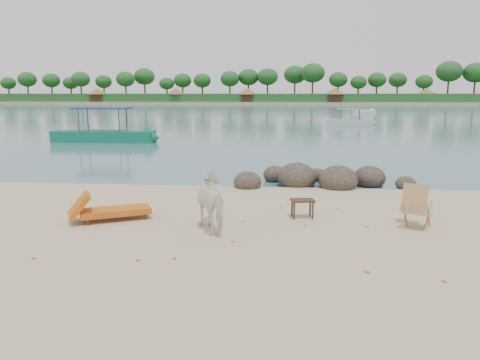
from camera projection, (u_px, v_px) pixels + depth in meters
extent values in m
plane|color=#335C66|center=(279.00, 109.00, 98.39)|extent=(400.00, 400.00, 0.00)
cube|color=tan|center=(281.00, 102.00, 176.70)|extent=(420.00, 90.00, 1.40)
cube|color=#1E4C1E|center=(281.00, 98.00, 142.09)|extent=(420.00, 18.00, 2.40)
ellipsoid|color=#2E281F|center=(247.00, 183.00, 16.06)|extent=(0.97, 1.06, 0.72)
ellipsoid|color=#2E281F|center=(297.00, 178.00, 16.58)|extent=(1.38, 1.52, 1.03)
ellipsoid|color=#2E281F|center=(338.00, 181.00, 16.06)|extent=(1.35, 1.48, 1.01)
ellipsoid|color=#2E281F|center=(369.00, 179.00, 16.74)|extent=(1.13, 1.24, 0.85)
ellipsoid|color=#2E281F|center=(406.00, 185.00, 15.97)|extent=(0.70, 0.77, 0.52)
ellipsoid|color=#2E281F|center=(275.00, 175.00, 17.64)|extent=(0.87, 0.96, 0.65)
ellipsoid|color=#2E281F|center=(317.00, 176.00, 17.70)|extent=(0.70, 0.77, 0.52)
imported|color=white|center=(215.00, 202.00, 10.98)|extent=(1.43, 1.77, 1.36)
plane|color=brown|center=(338.00, 210.00, 13.05)|extent=(0.12, 0.12, 0.00)
plane|color=brown|center=(174.00, 260.00, 9.10)|extent=(0.11, 0.11, 0.00)
plane|color=brown|center=(401.00, 210.00, 13.06)|extent=(0.14, 0.14, 0.00)
plane|color=brown|center=(343.00, 213.00, 12.71)|extent=(0.11, 0.11, 0.00)
plane|color=brown|center=(444.00, 283.00, 8.00)|extent=(0.13, 0.13, 0.00)
plane|color=brown|center=(138.00, 262.00, 9.01)|extent=(0.11, 0.11, 0.00)
plane|color=brown|center=(367.00, 274.00, 8.43)|extent=(0.14, 0.14, 0.00)
plane|color=brown|center=(367.00, 228.00, 11.28)|extent=(0.13, 0.13, 0.00)
plane|color=brown|center=(306.00, 227.00, 11.35)|extent=(0.14, 0.14, 0.00)
plane|color=brown|center=(34.00, 260.00, 9.12)|extent=(0.13, 0.13, 0.00)
plane|color=brown|center=(243.00, 223.00, 11.72)|extent=(0.13, 0.13, 0.00)
plane|color=brown|center=(281.00, 208.00, 13.24)|extent=(0.12, 0.12, 0.00)
plane|color=brown|center=(233.00, 243.00, 10.15)|extent=(0.14, 0.14, 0.00)
plane|color=brown|center=(73.00, 221.00, 11.88)|extent=(0.11, 0.11, 0.00)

